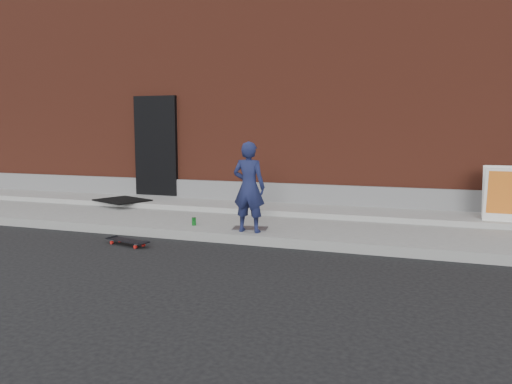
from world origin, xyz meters
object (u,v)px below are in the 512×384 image
at_px(skateboard, 127,241).
at_px(pizza_sign, 501,193).
at_px(child, 249,187).
at_px(soda_can, 194,221).

height_order(skateboard, pizza_sign, pizza_sign).
distance_m(skateboard, pizza_sign, 6.17).
relative_size(child, soda_can, 10.80).
relative_size(child, pizza_sign, 1.55).
bearing_deg(pizza_sign, child, -154.88).
bearing_deg(skateboard, pizza_sign, 26.05).
distance_m(child, soda_can, 1.27).
height_order(pizza_sign, soda_can, pizza_sign).
bearing_deg(child, soda_can, -9.21).
relative_size(pizza_sign, soda_can, 6.95).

